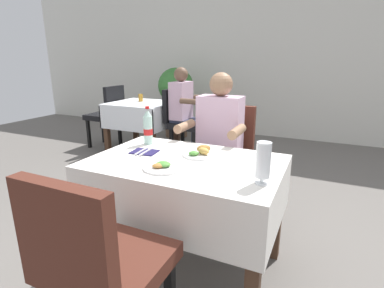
# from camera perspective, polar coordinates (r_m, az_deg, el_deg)

# --- Properties ---
(ground_plane) EXTENTS (11.00, 11.00, 0.00)m
(ground_plane) POSITION_cam_1_polar(r_m,az_deg,el_deg) (2.16, -5.72, -23.14)
(ground_plane) COLOR #66605B
(back_wall) EXTENTS (11.00, 0.12, 2.84)m
(back_wall) POSITION_cam_1_polar(r_m,az_deg,el_deg) (5.51, 16.33, 16.04)
(back_wall) COLOR silver
(back_wall) RESTS_ON ground
(main_dining_table) EXTENTS (1.18, 0.79, 0.75)m
(main_dining_table) POSITION_cam_1_polar(r_m,az_deg,el_deg) (1.91, -1.27, -8.16)
(main_dining_table) COLOR white
(main_dining_table) RESTS_ON ground
(chair_far_diner_seat) EXTENTS (0.44, 0.50, 0.97)m
(chair_far_diner_seat) POSITION_cam_1_polar(r_m,az_deg,el_deg) (2.60, 6.38, -2.11)
(chair_far_diner_seat) COLOR #4C2319
(chair_far_diner_seat) RESTS_ON ground
(chair_near_camera_side) EXTENTS (0.44, 0.50, 0.97)m
(chair_near_camera_side) POSITION_cam_1_polar(r_m,az_deg,el_deg) (1.36, -17.12, -21.11)
(chair_near_camera_side) COLOR #4C2319
(chair_near_camera_side) RESTS_ON ground
(seated_diner_far) EXTENTS (0.50, 0.46, 1.26)m
(seated_diner_far) POSITION_cam_1_polar(r_m,az_deg,el_deg) (2.47, 4.90, 0.74)
(seated_diner_far) COLOR #282D42
(seated_diner_far) RESTS_ON ground
(plate_near_camera) EXTENTS (0.24, 0.24, 0.04)m
(plate_near_camera) POSITION_cam_1_polar(r_m,az_deg,el_deg) (1.72, -5.58, -4.33)
(plate_near_camera) COLOR white
(plate_near_camera) RESTS_ON main_dining_table
(plate_far_diner) EXTENTS (0.22, 0.22, 0.06)m
(plate_far_diner) POSITION_cam_1_polar(r_m,az_deg,el_deg) (1.93, 1.64, -1.66)
(plate_far_diner) COLOR white
(plate_far_diner) RESTS_ON main_dining_table
(beer_glass_left) EXTENTS (0.07, 0.07, 0.22)m
(beer_glass_left) POSITION_cam_1_polar(r_m,az_deg,el_deg) (1.51, 13.52, -3.49)
(beer_glass_left) COLOR white
(beer_glass_left) RESTS_ON main_dining_table
(cola_bottle_primary) EXTENTS (0.07, 0.07, 0.28)m
(cola_bottle_primary) POSITION_cam_1_polar(r_m,az_deg,el_deg) (2.20, -8.46, 3.13)
(cola_bottle_primary) COLOR silver
(cola_bottle_primary) RESTS_ON main_dining_table
(napkin_cutlery_set) EXTENTS (0.18, 0.19, 0.01)m
(napkin_cutlery_set) POSITION_cam_1_polar(r_m,az_deg,el_deg) (2.02, -9.14, -1.47)
(napkin_cutlery_set) COLOR #231E4C
(napkin_cutlery_set) RESTS_ON main_dining_table
(background_dining_table) EXTENTS (0.89, 0.82, 0.75)m
(background_dining_table) POSITION_cam_1_polar(r_m,az_deg,el_deg) (4.45, -9.52, 5.45)
(background_dining_table) COLOR white
(background_dining_table) RESTS_ON ground
(background_chair_left) EXTENTS (0.50, 0.44, 0.97)m
(background_chair_left) POSITION_cam_1_polar(r_m,az_deg,el_deg) (4.84, -15.96, 5.82)
(background_chair_left) COLOR black
(background_chair_left) RESTS_ON ground
(background_chair_right) EXTENTS (0.50, 0.44, 0.97)m
(background_chair_right) POSITION_cam_1_polar(r_m,az_deg,el_deg) (4.12, -1.95, 4.73)
(background_chair_right) COLOR black
(background_chair_right) RESTS_ON ground
(background_patron) EXTENTS (0.46, 0.50, 1.26)m
(background_patron) POSITION_cam_1_polar(r_m,az_deg,el_deg) (4.07, -1.35, 6.84)
(background_patron) COLOR #282D42
(background_patron) RESTS_ON ground
(background_table_tumbler) EXTENTS (0.06, 0.06, 0.11)m
(background_table_tumbler) POSITION_cam_1_polar(r_m,az_deg,el_deg) (4.52, -9.85, 8.77)
(background_table_tumbler) COLOR #C68928
(background_table_tumbler) RESTS_ON background_dining_table
(potted_plant_corner) EXTENTS (0.62, 0.62, 1.22)m
(potted_plant_corner) POSITION_cam_1_polar(r_m,az_deg,el_deg) (5.33, -3.13, 9.74)
(potted_plant_corner) COLOR brown
(potted_plant_corner) RESTS_ON ground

